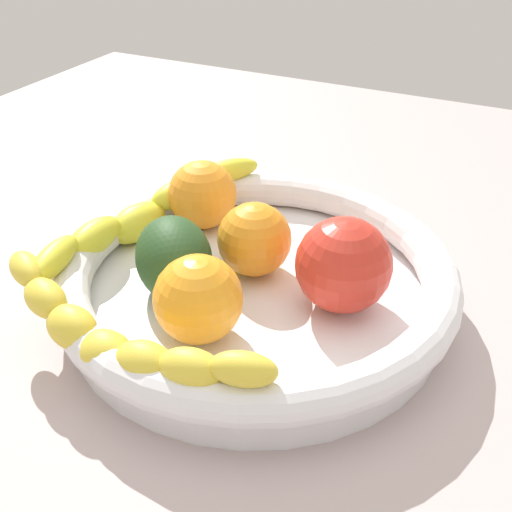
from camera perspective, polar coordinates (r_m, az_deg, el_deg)
kitchen_counter at (r=54.28cm, az=0.00°, el=-5.90°), size 120.00×120.00×3.00cm
fruit_bowl at (r=51.77cm, az=0.00°, el=-2.26°), size 32.54×32.54×5.22cm
banana_draped_left at (r=43.78cm, az=-12.89°, el=-7.18°), size 24.30×7.20×5.04cm
banana_draped_right at (r=57.71cm, az=-10.22°, el=3.61°), size 9.44×26.48×4.89cm
orange_front at (r=52.39cm, az=-0.15°, el=1.51°), size 6.23×6.23×6.23cm
orange_mid_left at (r=45.43cm, az=-5.24°, el=-3.88°), size 6.53×6.53×6.53cm
orange_mid_right at (r=59.43cm, az=-4.85°, el=5.52°), size 6.43×6.43×6.43cm
avocado_dark at (r=50.55cm, az=-7.41°, el=-0.18°), size 9.94×10.15×6.39cm
tomato_red at (r=48.48cm, az=7.89°, el=-0.80°), size 7.46×7.46×7.46cm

